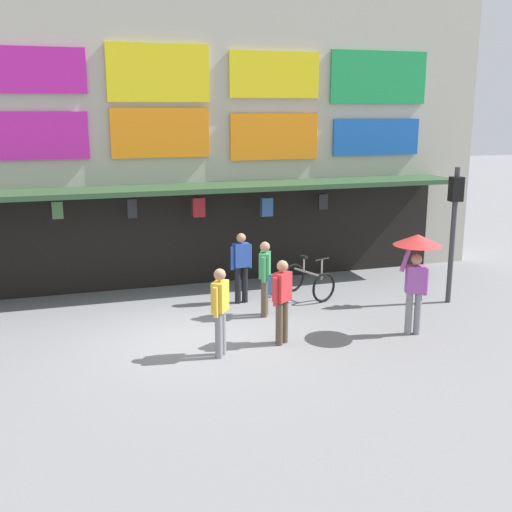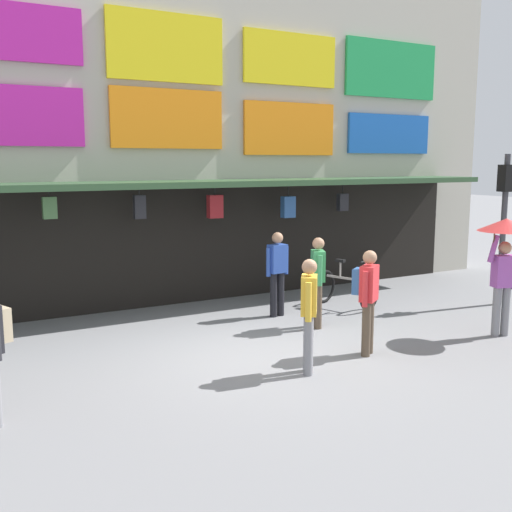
{
  "view_description": "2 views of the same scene",
  "coord_description": "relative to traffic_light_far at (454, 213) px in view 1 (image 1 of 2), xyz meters",
  "views": [
    {
      "loc": [
        -2.41,
        -11.55,
        4.51
      ],
      "look_at": [
        1.48,
        0.86,
        1.4
      ],
      "focal_mm": 43.66,
      "sensor_mm": 36.0,
      "label": 1
    },
    {
      "loc": [
        -4.5,
        -7.99,
        3.05
      ],
      "look_at": [
        0.19,
        0.54,
        1.51
      ],
      "focal_mm": 42.27,
      "sensor_mm": 36.0,
      "label": 2
    }
  ],
  "objects": [
    {
      "name": "pedestrian_in_white",
      "position": [
        -5.98,
        -1.6,
        -1.19
      ],
      "size": [
        0.39,
        0.45,
        1.68
      ],
      "color": "gray",
      "rests_on": "ground"
    },
    {
      "name": "bicycle_parked",
      "position": [
        -3.02,
        1.39,
        -1.75
      ],
      "size": [
        1.08,
        1.34,
        1.05
      ],
      "color": "black",
      "rests_on": "ground"
    },
    {
      "name": "pedestrian_in_yellow",
      "position": [
        -4.48,
        0.36,
        -1.19
      ],
      "size": [
        0.35,
        0.49,
        1.68
      ],
      "color": "brown",
      "rests_on": "ground"
    },
    {
      "name": "pedestrian_with_umbrella",
      "position": [
        -1.96,
        -1.64,
        -0.5
      ],
      "size": [
        0.96,
        0.96,
        2.08
      ],
      "color": "gray",
      "rests_on": "ground"
    },
    {
      "name": "pedestrian_in_green",
      "position": [
        -4.7,
        -1.32,
        -1.16
      ],
      "size": [
        0.48,
        0.47,
        1.68
      ],
      "color": "brown",
      "rests_on": "ground"
    },
    {
      "name": "traffic_light_far",
      "position": [
        0.0,
        0.0,
        0.0
      ],
      "size": [
        0.3,
        0.34,
        3.2
      ],
      "color": "#38383D",
      "rests_on": "ground"
    },
    {
      "name": "shopfront",
      "position": [
        -6.19,
        3.97,
        1.82
      ],
      "size": [
        18.0,
        2.6,
        8.0
      ],
      "color": "#B2AD9E",
      "rests_on": "ground"
    },
    {
      "name": "ground_plane",
      "position": [
        -6.19,
        -0.6,
        -2.14
      ],
      "size": [
        80.0,
        80.0,
        0.0
      ],
      "primitive_type": "plane",
      "color": "slate"
    },
    {
      "name": "pedestrian_in_purple",
      "position": [
        -4.71,
        1.43,
        -1.19
      ],
      "size": [
        0.53,
        0.26,
        1.68
      ],
      "color": "black",
      "rests_on": "ground"
    }
  ]
}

